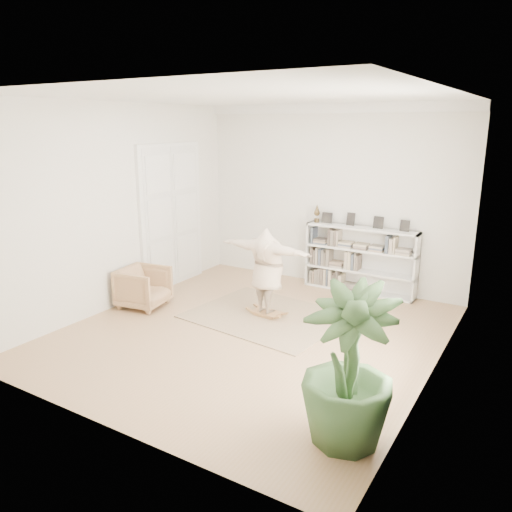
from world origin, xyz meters
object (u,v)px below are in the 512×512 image
Objects in this scene: armchair at (144,287)px; person at (267,269)px; bookshelf at (360,260)px; houseplant at (348,366)px; rocker_board at (267,313)px.

armchair is 2.33m from person.
person is (-0.89, -2.10, 0.23)m from bookshelf.
person reaches higher than armchair.
houseplant reaches higher than armchair.
person is at bearing -112.95° from bookshelf.
armchair is at bearing 157.88° from houseplant.
bookshelf is at bearing 108.32° from houseplant.
rocker_board is at bearing -112.95° from bookshelf.
armchair is 0.44× the size of person.
bookshelf reaches higher than armchair.
bookshelf is at bearing -106.63° from person.
rocker_board is 0.31× the size of houseplant.
bookshelf reaches higher than rocker_board.
bookshelf is 1.28× the size of houseplant.
rocker_board is at bearing -80.23° from armchair.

